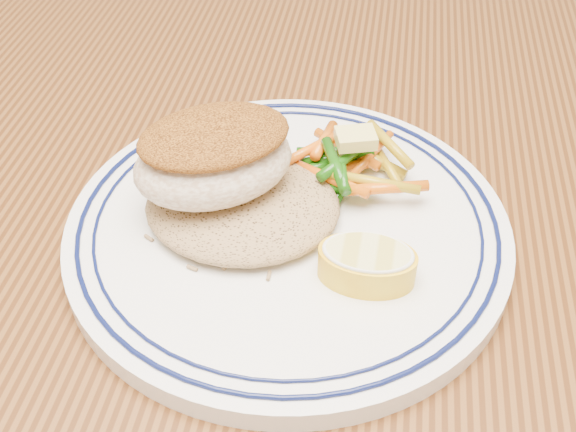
# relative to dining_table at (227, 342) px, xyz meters

# --- Properties ---
(dining_table) EXTENTS (1.50, 0.90, 0.75)m
(dining_table) POSITION_rel_dining_table_xyz_m (0.00, 0.00, 0.00)
(dining_table) COLOR #44230D
(dining_table) RESTS_ON ground
(plate) EXTENTS (0.29, 0.29, 0.02)m
(plate) POSITION_rel_dining_table_xyz_m (0.04, 0.02, 0.11)
(plate) COLOR white
(plate) RESTS_ON dining_table
(rice_pilaf) EXTENTS (0.13, 0.11, 0.02)m
(rice_pilaf) POSITION_rel_dining_table_xyz_m (0.01, 0.02, 0.12)
(rice_pilaf) COLOR olive
(rice_pilaf) RESTS_ON plate
(fish_fillet) EXTENTS (0.12, 0.11, 0.05)m
(fish_fillet) POSITION_rel_dining_table_xyz_m (-0.00, 0.02, 0.16)
(fish_fillet) COLOR beige
(fish_fillet) RESTS_ON rice_pilaf
(vegetable_pile) EXTENTS (0.10, 0.08, 0.03)m
(vegetable_pile) POSITION_rel_dining_table_xyz_m (0.08, 0.07, 0.12)
(vegetable_pile) COLOR #154B09
(vegetable_pile) RESTS_ON plate
(butter_pat) EXTENTS (0.03, 0.03, 0.01)m
(butter_pat) POSITION_rel_dining_table_xyz_m (0.08, 0.07, 0.14)
(butter_pat) COLOR #E9DB72
(butter_pat) RESTS_ON vegetable_pile
(lemon_wedge) EXTENTS (0.06, 0.06, 0.02)m
(lemon_wedge) POSITION_rel_dining_table_xyz_m (0.10, -0.02, 0.12)
(lemon_wedge) COLOR yellow
(lemon_wedge) RESTS_ON plate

